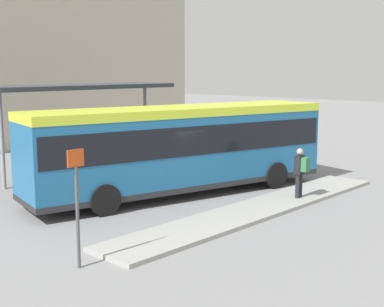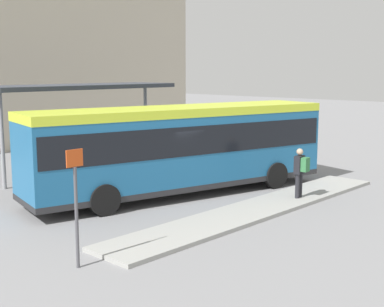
{
  "view_description": "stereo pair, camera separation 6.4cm",
  "coord_description": "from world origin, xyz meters",
  "views": [
    {
      "loc": [
        -13.93,
        -13.47,
        4.59
      ],
      "look_at": [
        0.58,
        0.0,
        1.46
      ],
      "focal_mm": 50.0,
      "sensor_mm": 36.0,
      "label": 1
    },
    {
      "loc": [
        -13.89,
        -13.52,
        4.59
      ],
      "look_at": [
        0.58,
        0.0,
        1.46
      ],
      "focal_mm": 50.0,
      "sensor_mm": 36.0,
      "label": 2
    }
  ],
  "objects": [
    {
      "name": "curb_island",
      "position": [
        0.06,
        -3.48,
        0.06
      ],
      "size": [
        12.68,
        1.8,
        0.12
      ],
      "color": "#9E9E99",
      "rests_on": "ground_plane"
    },
    {
      "name": "station_shelter",
      "position": [
        -0.35,
        5.64,
        3.77
      ],
      "size": [
        8.68,
        2.67,
        3.95
      ],
      "color": "#383D47",
      "rests_on": "ground_plane"
    },
    {
      "name": "potted_planter_near_shelter",
      "position": [
        0.4,
        3.44,
        0.69
      ],
      "size": [
        0.89,
        0.89,
        1.33
      ],
      "color": "slate",
      "rests_on": "ground_plane"
    },
    {
      "name": "bicycle_white",
      "position": [
        9.96,
        2.75,
        0.34
      ],
      "size": [
        0.48,
        1.55,
        0.67
      ],
      "rotation": [
        0.0,
        0.0,
        -1.56
      ],
      "color": "black",
      "rests_on": "ground_plane"
    },
    {
      "name": "city_bus",
      "position": [
        0.01,
        -0.0,
        1.89
      ],
      "size": [
        11.89,
        5.13,
        3.24
      ],
      "rotation": [
        0.0,
        0.0,
        -0.24
      ],
      "color": "#1E6093",
      "rests_on": "ground_plane"
    },
    {
      "name": "pedestrian_waiting",
      "position": [
        2.08,
        -3.79,
        1.12
      ],
      "size": [
        0.45,
        0.47,
        1.75
      ],
      "rotation": [
        0.0,
        0.0,
        1.66
      ],
      "color": "#232328",
      "rests_on": "curb_island"
    },
    {
      "name": "ground_plane",
      "position": [
        0.0,
        0.0,
        0.0
      ],
      "size": [
        120.0,
        120.0,
        0.0
      ],
      "primitive_type": "plane",
      "color": "gray"
    },
    {
      "name": "bicycle_blue",
      "position": [
        10.03,
        5.3,
        0.37
      ],
      "size": [
        0.48,
        1.73,
        0.75
      ],
      "rotation": [
        0.0,
        0.0,
        1.5
      ],
      "color": "black",
      "rests_on": "ground_plane"
    },
    {
      "name": "bicycle_black",
      "position": [
        10.18,
        4.45,
        0.33
      ],
      "size": [
        0.48,
        1.53,
        0.66
      ],
      "rotation": [
        0.0,
        0.0,
        -1.69
      ],
      "color": "black",
      "rests_on": "ground_plane"
    },
    {
      "name": "platform_sign",
      "position": [
        -6.99,
        -3.43,
        1.56
      ],
      "size": [
        0.44,
        0.08,
        2.8
      ],
      "color": "#4C4C51",
      "rests_on": "ground_plane"
    },
    {
      "name": "bicycle_green",
      "position": [
        9.76,
        3.6,
        0.37
      ],
      "size": [
        0.48,
        1.7,
        0.73
      ],
      "rotation": [
        0.0,
        0.0,
        1.6
      ],
      "color": "black",
      "rests_on": "ground_plane"
    }
  ]
}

